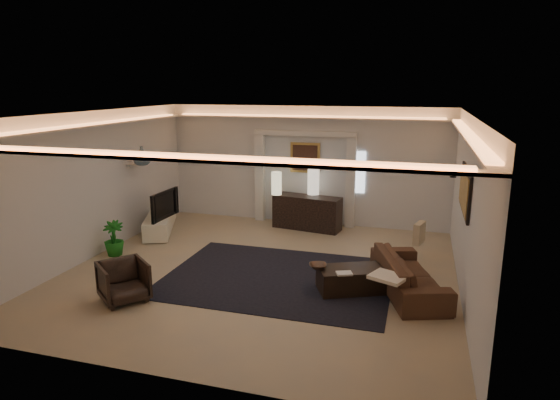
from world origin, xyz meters
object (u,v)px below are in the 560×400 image
(coffee_table, at_px, (351,279))
(armchair, at_px, (124,281))
(console, at_px, (307,213))
(sofa, at_px, (409,274))

(coffee_table, relative_size, armchair, 1.49)
(console, xyz_separation_m, sofa, (2.47, -3.08, -0.09))
(sofa, xyz_separation_m, armchair, (-4.37, -1.66, 0.02))
(console, height_order, sofa, console)
(coffee_table, bearing_deg, sofa, -8.98)
(armchair, bearing_deg, coffee_table, -28.55)
(console, bearing_deg, sofa, -42.35)
(console, xyz_separation_m, armchair, (-1.90, -4.73, -0.07))
(sofa, distance_m, armchair, 4.68)
(console, relative_size, armchair, 2.25)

